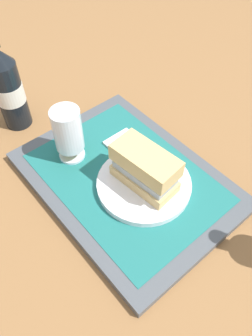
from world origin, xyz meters
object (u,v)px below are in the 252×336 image
(sandwich, at_px, (144,167))
(plate, at_px, (144,184))
(beer_glass, at_px, (68,133))
(beer_bottle, at_px, (8,88))

(sandwich, bearing_deg, plate, -180.00)
(sandwich, distance_m, beer_glass, 0.17)
(plate, height_order, beer_bottle, beer_bottle)
(sandwich, bearing_deg, beer_glass, 15.24)
(plate, distance_m, sandwich, 0.05)
(beer_bottle, bearing_deg, plate, -165.42)
(plate, xyz_separation_m, beer_bottle, (0.36, 0.09, 0.08))
(plate, bearing_deg, sandwich, 6.32)
(plate, relative_size, beer_glass, 1.52)
(beer_glass, distance_m, beer_bottle, 0.20)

